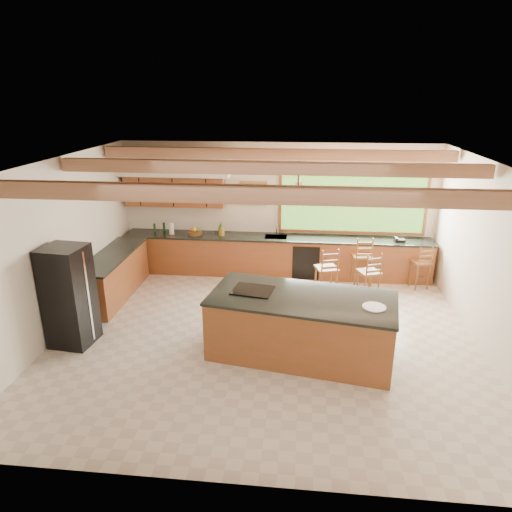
# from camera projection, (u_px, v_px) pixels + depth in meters

# --- Properties ---
(ground) EXTENTS (7.20, 7.20, 0.00)m
(ground) POSITION_uv_depth(u_px,v_px,m) (265.00, 336.00, 8.02)
(ground) COLOR beige
(ground) RESTS_ON ground
(room_shell) EXTENTS (7.27, 6.54, 3.02)m
(room_shell) POSITION_uv_depth(u_px,v_px,m) (259.00, 204.00, 7.90)
(room_shell) COLOR silver
(room_shell) RESTS_ON ground
(counter_run) EXTENTS (7.12, 3.10, 1.26)m
(counter_run) POSITION_uv_depth(u_px,v_px,m) (238.00, 260.00, 10.30)
(counter_run) COLOR brown
(counter_run) RESTS_ON ground
(island) EXTENTS (3.09, 1.85, 1.03)m
(island) POSITION_uv_depth(u_px,v_px,m) (301.00, 325.00, 7.32)
(island) COLOR brown
(island) RESTS_ON ground
(refrigerator) EXTENTS (0.73, 0.72, 1.72)m
(refrigerator) POSITION_uv_depth(u_px,v_px,m) (69.00, 296.00, 7.53)
(refrigerator) COLOR black
(refrigerator) RESTS_ON ground
(bar_stool_a) EXTENTS (0.51, 0.51, 1.15)m
(bar_stool_a) POSITION_uv_depth(u_px,v_px,m) (327.00, 270.00, 9.12)
(bar_stool_a) COLOR brown
(bar_stool_a) RESTS_ON ground
(bar_stool_b) EXTENTS (0.46, 0.46, 1.14)m
(bar_stool_b) POSITION_uv_depth(u_px,v_px,m) (362.00, 257.00, 9.84)
(bar_stool_b) COLOR brown
(bar_stool_b) RESTS_ON ground
(bar_stool_c) EXTENTS (0.44, 0.44, 0.98)m
(bar_stool_c) POSITION_uv_depth(u_px,v_px,m) (421.00, 263.00, 9.76)
(bar_stool_c) COLOR brown
(bar_stool_c) RESTS_ON ground
(bar_stool_d) EXTENTS (0.50, 0.50, 1.08)m
(bar_stool_d) POSITION_uv_depth(u_px,v_px,m) (369.00, 274.00, 9.05)
(bar_stool_d) COLOR brown
(bar_stool_d) RESTS_ON ground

